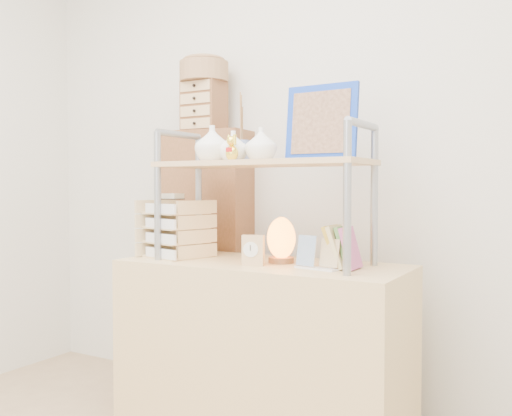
{
  "coord_description": "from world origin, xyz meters",
  "views": [
    {
      "loc": [
        1.16,
        -0.85,
        1.07
      ],
      "look_at": [
        -0.03,
        1.2,
        0.98
      ],
      "focal_mm": 40.0,
      "sensor_mm": 36.0,
      "label": 1
    }
  ],
  "objects_px": {
    "cabinet": "(207,262)",
    "salt_lamp": "(281,240)",
    "letter_tray": "(174,232)",
    "desk": "(262,352)"
  },
  "relations": [
    {
      "from": "desk",
      "to": "letter_tray",
      "type": "bearing_deg",
      "value": -174.03
    },
    {
      "from": "salt_lamp",
      "to": "letter_tray",
      "type": "bearing_deg",
      "value": -171.32
    },
    {
      "from": "salt_lamp",
      "to": "desk",
      "type": "bearing_deg",
      "value": -156.63
    },
    {
      "from": "cabinet",
      "to": "salt_lamp",
      "type": "height_order",
      "value": "cabinet"
    },
    {
      "from": "cabinet",
      "to": "letter_tray",
      "type": "xyz_separation_m",
      "value": [
        0.11,
        -0.41,
        0.19
      ]
    },
    {
      "from": "desk",
      "to": "letter_tray",
      "type": "distance_m",
      "value": 0.65
    },
    {
      "from": "cabinet",
      "to": "desk",
      "type": "bearing_deg",
      "value": -40.35
    },
    {
      "from": "desk",
      "to": "letter_tray",
      "type": "height_order",
      "value": "letter_tray"
    },
    {
      "from": "cabinet",
      "to": "salt_lamp",
      "type": "xyz_separation_m",
      "value": [
        0.61,
        -0.34,
        0.17
      ]
    },
    {
      "from": "salt_lamp",
      "to": "cabinet",
      "type": "bearing_deg",
      "value": 151.04
    }
  ]
}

